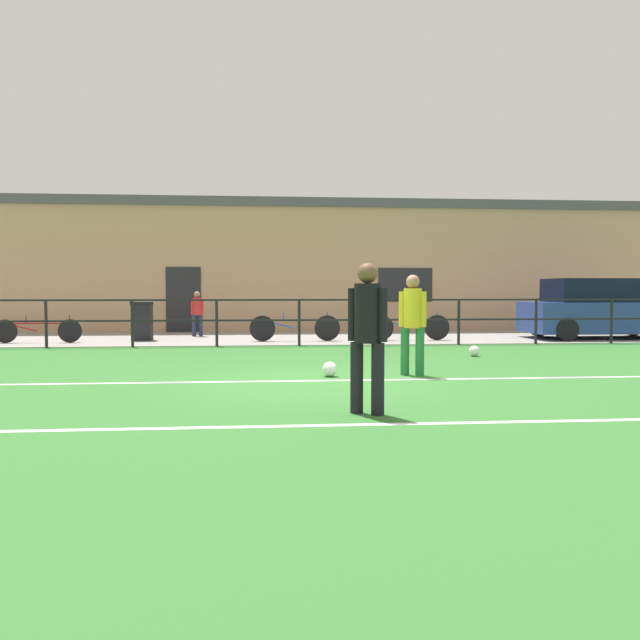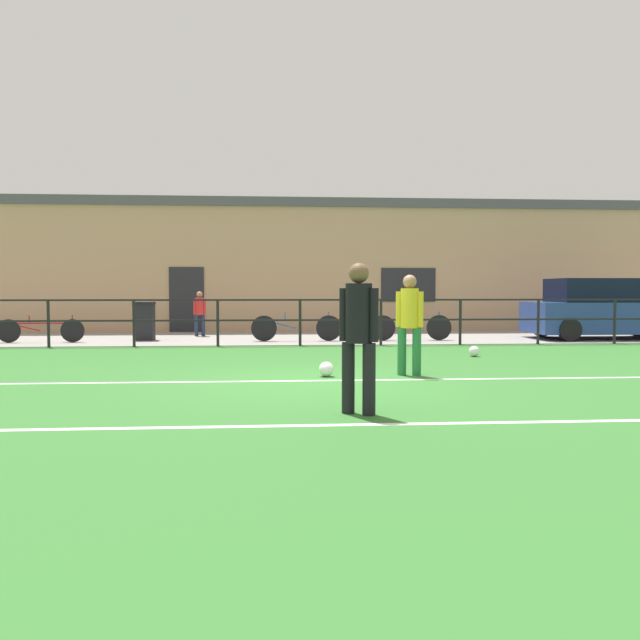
{
  "view_description": "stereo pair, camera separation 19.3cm",
  "coord_description": "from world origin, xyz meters",
  "px_view_note": "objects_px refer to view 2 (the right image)",
  "views": [
    {
      "loc": [
        -0.78,
        -9.22,
        1.38
      ],
      "look_at": [
        0.38,
        4.42,
        0.71
      ],
      "focal_mm": 35.0,
      "sensor_mm": 36.0,
      "label": 1
    },
    {
      "loc": [
        -0.59,
        -9.23,
        1.38
      ],
      "look_at": [
        0.38,
        4.42,
        0.71
      ],
      "focal_mm": 35.0,
      "sensor_mm": 36.0,
      "label": 2
    }
  ],
  "objects_px": {
    "bicycle_parked_3": "(296,328)",
    "bicycle_parked_0": "(40,330)",
    "parked_car_red": "(604,310)",
    "bicycle_parked_2": "(411,327)",
    "player_goalkeeper": "(359,329)",
    "soccer_ball_spare": "(326,369)",
    "trash_bin_0": "(144,321)",
    "player_striker": "(409,318)",
    "spectator_child": "(200,311)",
    "soccer_ball_match": "(474,351)"
  },
  "relations": [
    {
      "from": "bicycle_parked_0",
      "to": "bicycle_parked_2",
      "type": "relative_size",
      "value": 1.0
    },
    {
      "from": "player_goalkeeper",
      "to": "bicycle_parked_0",
      "type": "relative_size",
      "value": 0.76
    },
    {
      "from": "trash_bin_0",
      "to": "soccer_ball_spare",
      "type": "bearing_deg",
      "value": -59.0
    },
    {
      "from": "player_goalkeeper",
      "to": "parked_car_red",
      "type": "bearing_deg",
      "value": 80.35
    },
    {
      "from": "bicycle_parked_0",
      "to": "trash_bin_0",
      "type": "xyz_separation_m",
      "value": [
        2.52,
        0.54,
        0.2
      ]
    },
    {
      "from": "player_striker",
      "to": "soccer_ball_match",
      "type": "relative_size",
      "value": 7.33
    },
    {
      "from": "soccer_ball_spare",
      "to": "bicycle_parked_0",
      "type": "bearing_deg",
      "value": 135.81
    },
    {
      "from": "player_striker",
      "to": "bicycle_parked_2",
      "type": "distance_m",
      "value": 6.78
    },
    {
      "from": "player_goalkeeper",
      "to": "soccer_ball_spare",
      "type": "relative_size",
      "value": 7.05
    },
    {
      "from": "soccer_ball_spare",
      "to": "trash_bin_0",
      "type": "bearing_deg",
      "value": 121.0
    },
    {
      "from": "soccer_ball_spare",
      "to": "spectator_child",
      "type": "relative_size",
      "value": 0.18
    },
    {
      "from": "parked_car_red",
      "to": "bicycle_parked_0",
      "type": "bearing_deg",
      "value": -179.03
    },
    {
      "from": "spectator_child",
      "to": "trash_bin_0",
      "type": "xyz_separation_m",
      "value": [
        -1.3,
        -1.4,
        -0.22
      ]
    },
    {
      "from": "soccer_ball_spare",
      "to": "parked_car_red",
      "type": "bearing_deg",
      "value": 39.75
    },
    {
      "from": "player_goalkeeper",
      "to": "spectator_child",
      "type": "distance_m",
      "value": 11.99
    },
    {
      "from": "soccer_ball_match",
      "to": "soccer_ball_spare",
      "type": "xyz_separation_m",
      "value": [
        -3.28,
        -2.73,
        0.01
      ]
    },
    {
      "from": "spectator_child",
      "to": "parked_car_red",
      "type": "height_order",
      "value": "parked_car_red"
    },
    {
      "from": "bicycle_parked_3",
      "to": "trash_bin_0",
      "type": "xyz_separation_m",
      "value": [
        -4.06,
        0.54,
        0.17
      ]
    },
    {
      "from": "parked_car_red",
      "to": "bicycle_parked_2",
      "type": "xyz_separation_m",
      "value": [
        -5.48,
        -0.26,
        -0.43
      ]
    },
    {
      "from": "player_striker",
      "to": "parked_car_red",
      "type": "xyz_separation_m",
      "value": [
        6.95,
        6.86,
        -0.11
      ]
    },
    {
      "from": "parked_car_red",
      "to": "bicycle_parked_2",
      "type": "relative_size",
      "value": 1.92
    },
    {
      "from": "spectator_child",
      "to": "bicycle_parked_2",
      "type": "relative_size",
      "value": 0.59
    },
    {
      "from": "soccer_ball_spare",
      "to": "spectator_child",
      "type": "distance_m",
      "value": 9.12
    },
    {
      "from": "soccer_ball_match",
      "to": "bicycle_parked_2",
      "type": "xyz_separation_m",
      "value": [
        -0.47,
        3.91,
        0.26
      ]
    },
    {
      "from": "bicycle_parked_2",
      "to": "trash_bin_0",
      "type": "relative_size",
      "value": 2.13
    },
    {
      "from": "spectator_child",
      "to": "bicycle_parked_2",
      "type": "height_order",
      "value": "spectator_child"
    },
    {
      "from": "parked_car_red",
      "to": "trash_bin_0",
      "type": "relative_size",
      "value": 4.1
    },
    {
      "from": "soccer_ball_match",
      "to": "spectator_child",
      "type": "relative_size",
      "value": 0.17
    },
    {
      "from": "spectator_child",
      "to": "trash_bin_0",
      "type": "height_order",
      "value": "spectator_child"
    },
    {
      "from": "player_goalkeeper",
      "to": "parked_car_red",
      "type": "distance_m",
      "value": 12.83
    },
    {
      "from": "player_goalkeeper",
      "to": "player_striker",
      "type": "distance_m",
      "value": 3.27
    },
    {
      "from": "player_striker",
      "to": "soccer_ball_spare",
      "type": "relative_size",
      "value": 6.82
    },
    {
      "from": "soccer_ball_match",
      "to": "spectator_child",
      "type": "bearing_deg",
      "value": 137.09
    },
    {
      "from": "player_striker",
      "to": "bicycle_parked_0",
      "type": "distance_m",
      "value": 10.52
    },
    {
      "from": "soccer_ball_spare",
      "to": "bicycle_parked_3",
      "type": "xyz_separation_m",
      "value": [
        -0.26,
        6.64,
        0.25
      ]
    },
    {
      "from": "player_goalkeeper",
      "to": "player_striker",
      "type": "bearing_deg",
      "value": 97.95
    },
    {
      "from": "bicycle_parked_3",
      "to": "spectator_child",
      "type": "bearing_deg",
      "value": 144.82
    },
    {
      "from": "player_striker",
      "to": "bicycle_parked_0",
      "type": "xyz_separation_m",
      "value": [
        -8.17,
        6.6,
        -0.58
      ]
    },
    {
      "from": "player_striker",
      "to": "soccer_ball_match",
      "type": "height_order",
      "value": "player_striker"
    },
    {
      "from": "parked_car_red",
      "to": "bicycle_parked_2",
      "type": "bearing_deg",
      "value": -177.33
    },
    {
      "from": "parked_car_red",
      "to": "bicycle_parked_2",
      "type": "height_order",
      "value": "parked_car_red"
    },
    {
      "from": "bicycle_parked_0",
      "to": "parked_car_red",
      "type": "bearing_deg",
      "value": 0.97
    },
    {
      "from": "trash_bin_0",
      "to": "soccer_ball_match",
      "type": "bearing_deg",
      "value": -30.35
    },
    {
      "from": "bicycle_parked_3",
      "to": "bicycle_parked_0",
      "type": "bearing_deg",
      "value": 180.0
    },
    {
      "from": "player_striker",
      "to": "soccer_ball_match",
      "type": "distance_m",
      "value": 3.41
    },
    {
      "from": "player_goalkeeper",
      "to": "bicycle_parked_2",
      "type": "xyz_separation_m",
      "value": [
        2.7,
        9.63,
        -0.58
      ]
    },
    {
      "from": "soccer_ball_spare",
      "to": "bicycle_parked_2",
      "type": "relative_size",
      "value": 0.11
    },
    {
      "from": "bicycle_parked_0",
      "to": "bicycle_parked_3",
      "type": "bearing_deg",
      "value": 0.0
    },
    {
      "from": "bicycle_parked_0",
      "to": "player_goalkeeper",
      "type": "bearing_deg",
      "value": -54.19
    },
    {
      "from": "soccer_ball_match",
      "to": "soccer_ball_spare",
      "type": "relative_size",
      "value": 0.93
    }
  ]
}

